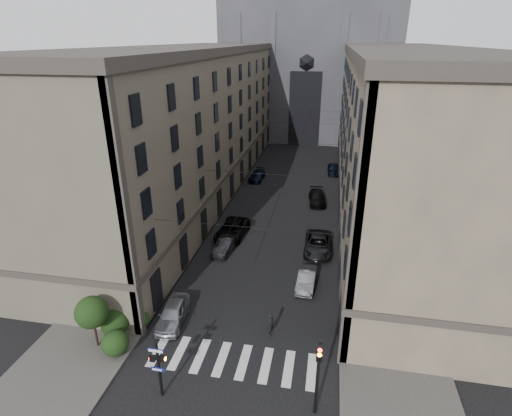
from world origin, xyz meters
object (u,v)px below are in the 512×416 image
Objects in this scene: car_right_near at (307,279)px; car_right_far at (334,169)px; pedestrian_signal_left at (158,365)px; car_left_midnear at (225,245)px; car_left_near at (173,313)px; car_left_far at (257,176)px; gothic_tower at (311,48)px; pedestrian at (271,324)px; car_right_midnear at (318,244)px; traffic_light_right at (318,370)px; car_left_midfar at (232,230)px; car_right_midfar at (317,198)px.

car_right_far reaches higher than car_right_near.
pedestrian_signal_left is 17.77m from car_left_midnear.
car_left_near reaches higher than car_left_far.
gothic_tower is 62.87m from car_right_near.
car_left_midnear is 2.36× the size of pedestrian.
car_right_midnear is at bearing -84.83° from gothic_tower.
gothic_tower is 12.58× the size of car_left_far.
car_right_far is (9.71, 44.98, -1.54)m from pedestrian_signal_left.
pedestrian_signal_left is 0.77× the size of traffic_light_right.
car_left_midfar is 18.82m from car_left_far.
pedestrian_signal_left is 0.87× the size of car_left_near.
car_right_far is at bearing 74.90° from car_right_midfar.
car_left_midfar is 11.66m from car_right_near.
car_right_midfar is 12.86m from car_right_far.
car_left_near is at bearing -86.74° from car_left_far.
car_right_near is (4.20, -60.35, -17.10)m from gothic_tower.
car_right_midnear is (10.21, 12.99, 0.02)m from car_left_near.
pedestrian is at bearing -74.17° from car_left_far.
car_left_midnear is at bearing 119.68° from traffic_light_right.
gothic_tower is 33.75m from car_right_far.
pedestrian is (-2.10, -6.60, 0.20)m from car_right_near.
gothic_tower is 9.93× the size of car_left_midfar.
car_right_midfar is at bearing 76.56° from pedestrian_signal_left.
car_left_midnear is (-9.84, 17.26, -2.59)m from traffic_light_right.
car_right_near is 31.94m from car_right_far.
car_left_midfar is (0.99, 14.55, 0.03)m from car_left_near.
car_right_midnear is at bearing 92.16° from traffic_light_right.
gothic_tower is at bearing 94.39° from car_right_midnear.
car_right_midnear is (9.12, 1.80, 0.10)m from car_left_midnear.
car_right_far is at bearing 70.22° from car_left_midfar.
car_left_far is at bearing 30.27° from pedestrian.
gothic_tower reaches higher than car_right_midfar.
car_right_midnear is at bearing -5.62° from car_left_midfar.
car_right_far is at bearing 89.23° from traffic_light_right.
car_left_midnear is 1.00× the size of car_right_near.
car_left_midnear is at bearing 154.21° from car_right_near.
car_right_midfar reaches higher than car_right_near.
pedestrian_signal_left is 21.12m from car_left_midfar.
traffic_light_right is 19.24m from car_right_midnear.
car_left_near is (-1.81, 6.50, -1.54)m from pedestrian_signal_left.
car_left_near is 11.59m from car_right_near.
pedestrian is (2.10, -66.96, -16.90)m from gothic_tower.
traffic_light_right reaches higher than pedestrian_signal_left.
car_right_near is at bearing 59.51° from pedestrian_signal_left.
car_right_near is at bearing 0.42° from pedestrian.
car_left_near is 16.52m from car_right_midnear.
pedestrian is at bearing -99.21° from car_right_far.
gothic_tower reaches higher than car_left_far.
gothic_tower reaches higher than traffic_light_right.
pedestrian is (-2.78, -12.99, 0.09)m from car_right_midnear.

